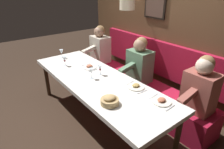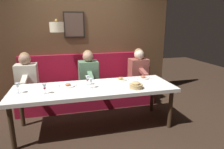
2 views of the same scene
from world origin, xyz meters
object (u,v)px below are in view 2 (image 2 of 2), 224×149
Objects in this scene: diner_nearest at (138,67)px; wine_glass_1 at (18,86)px; wine_glass_0 at (45,86)px; bread_bowl at (136,85)px; dining_table at (95,90)px; diner_middle at (26,74)px; wine_glass_3 at (91,81)px; wine_glass_2 at (88,78)px; diner_near at (88,70)px.

wine_glass_1 is (-0.90, 2.31, 0.04)m from diner_nearest.
wine_glass_0 is 0.75× the size of bread_bowl.
dining_table is 16.40× the size of wine_glass_0.
wine_glass_1 is (-0.90, -0.02, 0.04)m from diner_middle.
dining_table is 0.70m from bread_bowl.
wine_glass_0 is 1.00× the size of wine_glass_3.
wine_glass_2 is (0.15, -1.08, -0.00)m from wine_glass_1.
wine_glass_2 reaches higher than dining_table.
diner_near is 4.82× the size of wine_glass_2.
bread_bowl is at bearing -121.38° from diner_middle.
wine_glass_3 is at bearing -169.46° from wine_glass_2.
diner_near is 1.49m from wine_glass_1.
wine_glass_2 is at bearing -67.90° from wine_glass_0.
wine_glass_3 is at bearing -129.35° from diner_middle.
diner_nearest is 2.48m from wine_glass_1.
wine_glass_1 is at bearing 111.26° from diner_nearest.
diner_middle is at bearing 50.65° from wine_glass_3.
wine_glass_2 is 1.00× the size of wine_glass_3.
diner_near is at bearing -8.61° from wine_glass_2.
diner_nearest is 1.23m from bread_bowl.
wine_glass_3 is (-0.03, -1.11, 0.00)m from wine_glass_1.
diner_middle is at bearing 55.74° from wine_glass_2.
diner_near is 0.93m from wine_glass_3.
bread_bowl is (-0.24, -0.65, 0.11)m from dining_table.
bread_bowl is at bearing -96.96° from wine_glass_1.
wine_glass_3 is (-0.93, 1.21, 0.04)m from diner_nearest.
dining_table is 16.40× the size of wine_glass_1.
diner_near is 4.82× the size of wine_glass_1.
bread_bowl is at bearing -150.67° from diner_near.
diner_nearest is at bearing -61.93° from wine_glass_0.
diner_nearest is at bearing -58.91° from wine_glass_2.
diner_near reaches higher than wine_glass_1.
dining_table is 3.40× the size of diner_near.
diner_near and diner_middle have the same top height.
diner_middle is at bearing 53.59° from dining_table.
diner_near is 1.21m from diner_middle.
dining_table is 1.49m from diner_middle.
wine_glass_0 is at bearing 112.10° from wine_glass_2.
wine_glass_1 is (-0.02, 1.17, 0.18)m from dining_table.
wine_glass_2 is at bearing 36.32° from dining_table.
wine_glass_0 is at bearing -157.83° from diner_middle.
wine_glass_1 is 1.11m from wine_glass_3.
diner_nearest is 3.60× the size of bread_bowl.
diner_middle is 1.11m from wine_glass_0.
bread_bowl is (-0.10, -1.42, -0.07)m from wine_glass_0.
diner_near is 3.60× the size of bread_bowl.
diner_middle reaches higher than wine_glass_2.
bread_bowl is (-0.20, -0.71, -0.07)m from wine_glass_3.
wine_glass_0 is 0.72m from wine_glass_3.
dining_table is at bearing 179.07° from diner_near.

